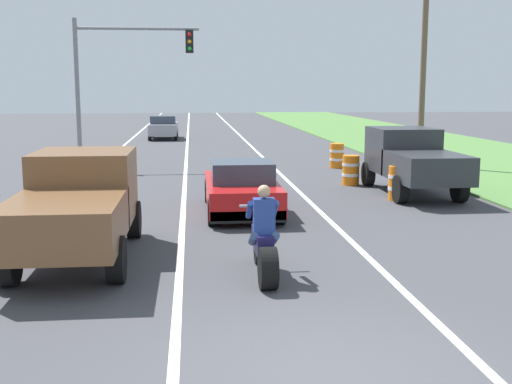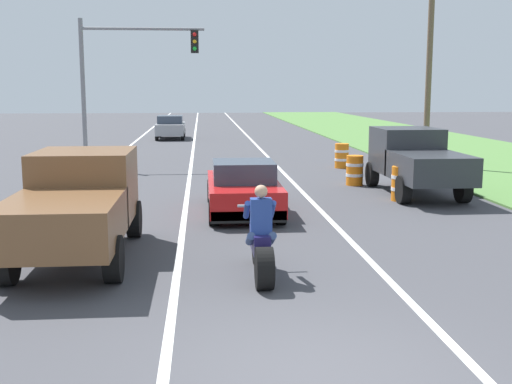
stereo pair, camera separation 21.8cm
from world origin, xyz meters
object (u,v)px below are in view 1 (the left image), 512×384
object	(u,v)px
distant_car_far_ahead	(163,127)
pickup_truck_left_lane_brown	(78,202)
motorcycle_with_rider	(264,245)
construction_barrel_far	(337,156)
construction_barrel_mid	(351,170)
sports_car_red	(241,189)
traffic_light_mast_near	(116,68)
pickup_truck_right_shoulder_dark_grey	(412,158)
construction_barrel_nearest	(398,183)

from	to	relation	value
distant_car_far_ahead	pickup_truck_left_lane_brown	bearing A→B (deg)	-90.72
pickup_truck_left_lane_brown	distant_car_far_ahead	bearing A→B (deg)	89.28
motorcycle_with_rider	distant_car_far_ahead	size ratio (longest dim) A/B	0.55
pickup_truck_left_lane_brown	construction_barrel_far	distance (m)	15.75
distant_car_far_ahead	motorcycle_with_rider	bearing A→B (deg)	-84.56
pickup_truck_left_lane_brown	construction_barrel_mid	size ratio (longest dim) A/B	4.80
motorcycle_with_rider	distant_car_far_ahead	distance (m)	31.38
sports_car_red	traffic_light_mast_near	size ratio (longest dim) A/B	0.72
pickup_truck_right_shoulder_dark_grey	construction_barrel_far	xyz separation A→B (m)	(-0.82, 6.66, -0.60)
pickup_truck_left_lane_brown	construction_barrel_far	bearing A→B (deg)	59.18
sports_car_red	pickup_truck_right_shoulder_dark_grey	size ratio (longest dim) A/B	0.90
motorcycle_with_rider	traffic_light_mast_near	size ratio (longest dim) A/B	0.37
motorcycle_with_rider	construction_barrel_nearest	distance (m)	8.75
motorcycle_with_rider	construction_barrel_nearest	bearing A→B (deg)	57.09
pickup_truck_left_lane_brown	distant_car_far_ahead	distance (m)	29.64
motorcycle_with_rider	pickup_truck_right_shoulder_dark_grey	bearing A→B (deg)	56.84
motorcycle_with_rider	distant_car_far_ahead	xyz separation A→B (m)	(-2.98, 31.24, 0.18)
construction_barrel_mid	pickup_truck_right_shoulder_dark_grey	bearing A→B (deg)	-54.42
traffic_light_mast_near	distant_car_far_ahead	world-z (taller)	traffic_light_mast_near
sports_car_red	distant_car_far_ahead	size ratio (longest dim) A/B	1.08
construction_barrel_nearest	sports_car_red	bearing A→B (deg)	-163.16
traffic_light_mast_near	construction_barrel_far	bearing A→B (deg)	-7.79
sports_car_red	construction_barrel_mid	world-z (taller)	sports_car_red
sports_car_red	pickup_truck_left_lane_brown	bearing A→B (deg)	-128.42
motorcycle_with_rider	distant_car_far_ahead	bearing A→B (deg)	95.44
sports_car_red	construction_barrel_nearest	distance (m)	4.88
sports_car_red	pickup_truck_left_lane_brown	world-z (taller)	pickup_truck_left_lane_brown
traffic_light_mast_near	pickup_truck_right_shoulder_dark_grey	bearing A→B (deg)	-39.01
pickup_truck_right_shoulder_dark_grey	construction_barrel_far	distance (m)	6.73
sports_car_red	construction_barrel_mid	size ratio (longest dim) A/B	4.30
motorcycle_with_rider	pickup_truck_right_shoulder_dark_grey	world-z (taller)	pickup_truck_right_shoulder_dark_grey
construction_barrel_mid	construction_barrel_nearest	bearing A→B (deg)	-78.48
motorcycle_with_rider	construction_barrel_mid	xyz separation A→B (m)	(4.12, 10.43, -0.09)
pickup_truck_right_shoulder_dark_grey	construction_barrel_far	world-z (taller)	pickup_truck_right_shoulder_dark_grey
motorcycle_with_rider	construction_barrel_far	xyz separation A→B (m)	(4.71, 15.12, -0.09)
pickup_truck_right_shoulder_dark_grey	distant_car_far_ahead	bearing A→B (deg)	110.48
pickup_truck_left_lane_brown	distant_car_far_ahead	size ratio (longest dim) A/B	1.20
motorcycle_with_rider	pickup_truck_right_shoulder_dark_grey	distance (m)	10.13
pickup_truck_left_lane_brown	traffic_light_mast_near	bearing A→B (deg)	93.28
construction_barrel_nearest	pickup_truck_right_shoulder_dark_grey	bearing A→B (deg)	55.26
distant_car_far_ahead	pickup_truck_right_shoulder_dark_grey	bearing A→B (deg)	-69.52
traffic_light_mast_near	construction_barrel_nearest	world-z (taller)	traffic_light_mast_near
construction_barrel_nearest	construction_barrel_far	xyz separation A→B (m)	(-0.04, 7.78, 0.00)
pickup_truck_left_lane_brown	construction_barrel_nearest	distance (m)	9.95
distant_car_far_ahead	sports_car_red	bearing A→B (deg)	-83.11
sports_car_red	pickup_truck_right_shoulder_dark_grey	bearing A→B (deg)	24.95
sports_car_red	construction_barrel_mid	bearing A→B (deg)	48.07
pickup_truck_left_lane_brown	distant_car_far_ahead	world-z (taller)	pickup_truck_left_lane_brown
motorcycle_with_rider	sports_car_red	bearing A→B (deg)	89.21
traffic_light_mast_near	construction_barrel_mid	world-z (taller)	traffic_light_mast_near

